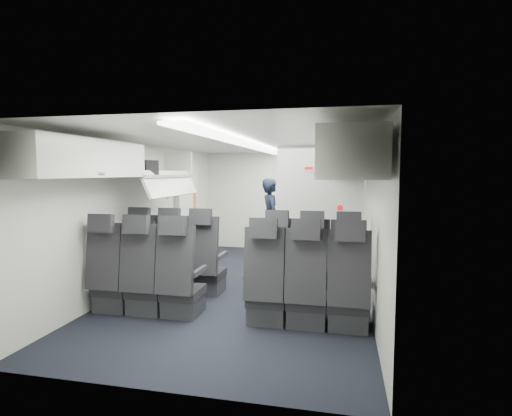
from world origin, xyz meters
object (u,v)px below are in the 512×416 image
at_px(flight_attendant, 271,220).
at_px(carry_on_bag, 143,168).
at_px(boarding_door, 187,211).
at_px(galley_unit, 323,209).
at_px(seat_row_front, 242,268).
at_px(seat_row_mid, 222,286).

height_order(flight_attendant, carry_on_bag, carry_on_bag).
distance_m(boarding_door, flight_attendant, 1.66).
bearing_deg(boarding_door, flight_attendant, 7.92).
xyz_separation_m(galley_unit, boarding_door, (-2.59, -1.17, 0.00)).
relative_size(seat_row_front, seat_row_mid, 1.00).
distance_m(seat_row_mid, carry_on_bag, 2.09).
distance_m(seat_row_front, boarding_door, 2.71).
relative_size(galley_unit, boarding_door, 1.02).
bearing_deg(seat_row_front, galley_unit, 73.72).
bearing_deg(flight_attendant, carry_on_bag, 128.02).
xyz_separation_m(seat_row_front, seat_row_mid, (0.00, -0.90, 0.00)).
xyz_separation_m(seat_row_mid, galley_unit, (0.95, 4.15, 0.55)).
relative_size(flight_attendant, carry_on_bag, 4.47).
bearing_deg(boarding_door, seat_row_mid, -61.23).
bearing_deg(flight_attendant, seat_row_front, 157.36).
distance_m(seat_row_mid, flight_attendant, 3.24).
relative_size(boarding_door, carry_on_bag, 5.18).
bearing_deg(seat_row_mid, flight_attendant, 90.09).
xyz_separation_m(galley_unit, carry_on_bag, (-2.32, -3.39, 0.82)).
bearing_deg(flight_attendant, seat_row_mid, 157.33).
height_order(seat_row_mid, galley_unit, galley_unit).
distance_m(seat_row_front, galley_unit, 3.43).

